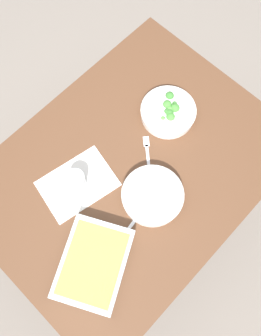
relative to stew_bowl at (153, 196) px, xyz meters
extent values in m
plane|color=slate|center=(0.03, 0.14, -0.77)|extent=(6.00, 6.00, 0.00)
cube|color=brown|center=(0.03, 0.14, -0.05)|extent=(1.20, 0.90, 0.04)
cylinder|color=brown|center=(0.57, -0.25, -0.42)|extent=(0.06, 0.06, 0.70)
cylinder|color=brown|center=(0.57, 0.53, -0.42)|extent=(0.06, 0.06, 0.70)
cube|color=silver|center=(-0.16, 0.25, -0.03)|extent=(0.32, 0.25, 0.00)
cylinder|color=white|center=(0.00, 0.00, 0.00)|extent=(0.23, 0.23, 0.05)
torus|color=white|center=(0.00, 0.00, 0.02)|extent=(0.24, 0.24, 0.01)
cylinder|color=#B2844C|center=(0.00, 0.00, 0.00)|extent=(0.19, 0.19, 0.03)
sphere|color=silver|center=(-0.02, -0.03, 0.02)|extent=(0.02, 0.02, 0.02)
sphere|color=silver|center=(0.01, 0.06, 0.02)|extent=(0.02, 0.02, 0.02)
sphere|color=silver|center=(0.01, -0.06, 0.02)|extent=(0.02, 0.02, 0.02)
sphere|color=#C66633|center=(-0.01, -0.05, 0.02)|extent=(0.01, 0.01, 0.01)
cylinder|color=white|center=(0.31, 0.19, -0.01)|extent=(0.22, 0.22, 0.05)
torus|color=white|center=(0.31, 0.19, 0.01)|extent=(0.23, 0.23, 0.01)
cylinder|color=#8CB272|center=(0.31, 0.19, 0.00)|extent=(0.18, 0.18, 0.02)
sphere|color=#478C38|center=(0.30, 0.19, 0.01)|extent=(0.02, 0.02, 0.02)
sphere|color=#3D7A33|center=(0.30, 0.18, 0.02)|extent=(0.03, 0.03, 0.03)
sphere|color=#478C38|center=(0.32, 0.21, 0.02)|extent=(0.04, 0.04, 0.04)
sphere|color=#569E42|center=(0.30, 0.19, 0.01)|extent=(0.02, 0.02, 0.02)
sphere|color=#569E42|center=(0.26, 0.19, 0.01)|extent=(0.02, 0.02, 0.02)
sphere|color=#478C38|center=(0.29, 0.17, 0.02)|extent=(0.04, 0.04, 0.04)
sphere|color=#3D7A33|center=(0.30, 0.19, 0.01)|extent=(0.03, 0.03, 0.03)
sphere|color=#478C38|center=(0.33, 0.18, 0.02)|extent=(0.04, 0.04, 0.04)
sphere|color=#569E42|center=(0.31, 0.19, 0.01)|extent=(0.03, 0.03, 0.03)
sphere|color=#3D7A33|center=(0.32, 0.19, 0.01)|extent=(0.02, 0.02, 0.02)
sphere|color=#3D7A33|center=(0.34, 0.20, 0.01)|extent=(0.02, 0.02, 0.02)
sphere|color=#3D7A33|center=(0.36, 0.23, 0.02)|extent=(0.04, 0.04, 0.04)
cube|color=silver|center=(-0.33, -0.02, 0.00)|extent=(0.37, 0.33, 0.06)
cube|color=#DBAD56|center=(-0.33, -0.02, 0.01)|extent=(0.32, 0.29, 0.04)
cylinder|color=#B2BCC6|center=(-0.16, 0.25, 0.01)|extent=(0.07, 0.07, 0.08)
cylinder|color=black|center=(-0.16, 0.25, 0.00)|extent=(0.06, 0.06, 0.05)
cube|color=silver|center=(-0.13, -0.02, -0.03)|extent=(0.14, 0.03, 0.01)
ellipsoid|color=silver|center=(-0.05, -0.01, -0.03)|extent=(0.04, 0.03, 0.01)
cube|color=silver|center=(0.10, 0.11, -0.03)|extent=(0.10, 0.11, 0.01)
cube|color=silver|center=(0.16, 0.18, -0.03)|extent=(0.05, 0.05, 0.01)
camera|label=1|loc=(-0.31, -0.18, 1.31)|focal=38.44mm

